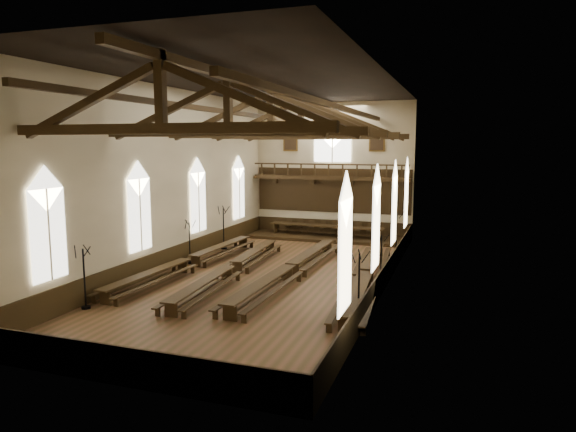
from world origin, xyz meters
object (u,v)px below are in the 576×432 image
(candelabrum_left_mid, at_px, (190,250))
(high_table, at_px, (325,227))
(refectory_row_a, at_px, (189,260))
(candelabrum_left_near, at_px, (85,290))
(refectory_row_d, at_px, (366,274))
(candelabrum_right_mid, at_px, (381,266))
(refectory_row_b, at_px, (232,267))
(candelabrum_right_near, at_px, (359,296))
(refectory_row_c, at_px, (290,268))
(candelabrum_left_far, at_px, (224,236))
(candelabrum_right_far, at_px, (396,242))
(dais, at_px, (325,237))

(candelabrum_left_mid, bearing_deg, high_table, 61.77)
(refectory_row_a, bearing_deg, candelabrum_left_near, -95.60)
(refectory_row_d, height_order, candelabrum_right_mid, candelabrum_right_mid)
(refectory_row_b, distance_m, candelabrum_right_near, 8.55)
(refectory_row_d, distance_m, candelabrum_left_mid, 10.59)
(refectory_row_c, height_order, candelabrum_right_mid, candelabrum_right_mid)
(refectory_row_a, xyz_separation_m, refectory_row_d, (9.79, 0.12, 0.02))
(refectory_row_b, bearing_deg, candelabrum_left_mid, 151.64)
(candelabrum_left_mid, xyz_separation_m, candelabrum_right_near, (11.10, -5.98, 0.05))
(candelabrum_left_far, bearing_deg, candelabrum_right_near, -43.27)
(refectory_row_b, relative_size, candelabrum_left_mid, 5.44)
(candelabrum_left_near, height_order, candelabrum_left_far, candelabrum_left_far)
(refectory_row_a, height_order, refectory_row_b, refectory_row_a)
(refectory_row_b, relative_size, candelabrum_right_far, 4.89)
(refectory_row_b, distance_m, candelabrum_left_near, 7.74)
(candelabrum_left_mid, bearing_deg, dais, 61.77)
(candelabrum_left_far, bearing_deg, refectory_row_b, -60.78)
(dais, distance_m, candelabrum_right_near, 17.13)
(candelabrum_right_mid, bearing_deg, candelabrum_right_near, -90.00)
(dais, height_order, candelabrum_left_mid, candelabrum_left_mid)
(refectory_row_d, bearing_deg, refectory_row_a, -179.29)
(candelabrum_left_mid, distance_m, candelabrum_left_far, 4.47)
(refectory_row_d, distance_m, dais, 12.47)
(candelabrum_left_near, height_order, candelabrum_right_near, candelabrum_right_near)
(candelabrum_left_mid, height_order, candelabrum_right_far, candelabrum_right_far)
(dais, xyz_separation_m, high_table, (0.00, 0.00, 0.79))
(refectory_row_a, distance_m, refectory_row_b, 2.91)
(refectory_row_b, relative_size, candelabrum_left_far, 4.86)
(dais, distance_m, candelabrum_left_mid, 11.57)
(dais, distance_m, high_table, 0.79)
(high_table, relative_size, candelabrum_right_mid, 3.50)
(refectory_row_b, xyz_separation_m, candelabrum_left_near, (-3.58, -6.85, 0.32))
(candelabrum_left_far, bearing_deg, high_table, 46.24)
(refectory_row_b, height_order, high_table, high_table)
(candelabrum_left_mid, xyz_separation_m, candelabrum_left_far, (-0.00, 4.47, 0.09))
(candelabrum_left_near, bearing_deg, candelabrum_left_far, 90.00)
(refectory_row_d, bearing_deg, candelabrum_right_near, -83.07)
(candelabrum_left_near, xyz_separation_m, candelabrum_right_mid, (11.10, 8.66, -0.08))
(candelabrum_right_mid, bearing_deg, candelabrum_left_mid, 179.36)
(dais, bearing_deg, candelabrum_left_far, -133.76)
(dais, relative_size, candelabrum_right_far, 3.97)
(refectory_row_c, distance_m, candelabrum_right_mid, 4.64)
(refectory_row_c, distance_m, candelabrum_right_far, 8.62)
(refectory_row_a, xyz_separation_m, candelabrum_left_near, (-0.73, -7.44, 0.31))
(refectory_row_c, xyz_separation_m, candelabrum_left_near, (-6.61, -7.49, 0.28))
(refectory_row_a, bearing_deg, candelabrum_right_far, 35.54)
(refectory_row_b, height_order, candelabrum_left_mid, candelabrum_left_mid)
(candelabrum_right_near, relative_size, candelabrum_right_mid, 1.12)
(candelabrum_left_near, distance_m, candelabrum_left_mid, 8.79)
(refectory_row_b, bearing_deg, high_table, 81.16)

